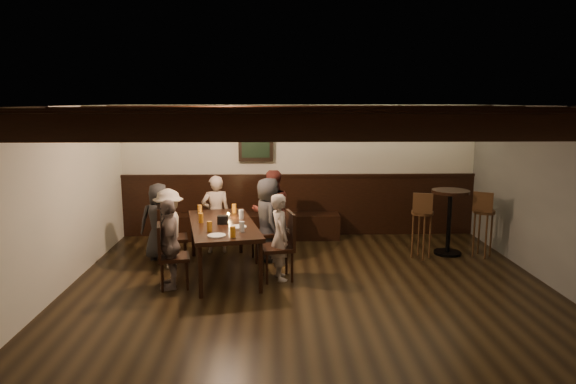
{
  "coord_description": "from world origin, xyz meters",
  "views": [
    {
      "loc": [
        -0.49,
        -5.85,
        2.46
      ],
      "look_at": [
        -0.28,
        1.3,
        1.19
      ],
      "focal_mm": 32.0,
      "sensor_mm": 36.0,
      "label": 1
    }
  ],
  "objects_px": {
    "chair_right_far": "(278,259)",
    "person_bench_centre": "(216,214)",
    "chair_right_near": "(266,243)",
    "bar_stool_left": "(421,234)",
    "person_left_near": "(169,228)",
    "chair_left_near": "(172,248)",
    "person_right_near": "(268,219)",
    "person_bench_right": "(272,211)",
    "dining_table": "(223,227)",
    "person_left_far": "(170,244)",
    "high_top_table": "(449,212)",
    "person_bench_left": "(159,221)",
    "person_right_far": "(280,237)",
    "bar_stool_right": "(483,232)",
    "chair_left_far": "(173,268)"
  },
  "relations": [
    {
      "from": "chair_left_far",
      "to": "person_bench_left",
      "type": "height_order",
      "value": "person_bench_left"
    },
    {
      "from": "chair_right_near",
      "to": "bar_stool_right",
      "type": "distance_m",
      "value": 3.45
    },
    {
      "from": "person_bench_right",
      "to": "person_left_near",
      "type": "height_order",
      "value": "person_bench_right"
    },
    {
      "from": "chair_right_far",
      "to": "person_bench_centre",
      "type": "xyz_separation_m",
      "value": [
        -1.0,
        1.33,
        0.35
      ]
    },
    {
      "from": "chair_left_near",
      "to": "chair_right_far",
      "type": "relative_size",
      "value": 0.97
    },
    {
      "from": "bar_stool_right",
      "to": "bar_stool_left",
      "type": "bearing_deg",
      "value": -144.81
    },
    {
      "from": "chair_right_far",
      "to": "person_right_near",
      "type": "bearing_deg",
      "value": -1.91
    },
    {
      "from": "dining_table",
      "to": "bar_stool_left",
      "type": "bearing_deg",
      "value": -0.22
    },
    {
      "from": "chair_left_near",
      "to": "bar_stool_left",
      "type": "xyz_separation_m",
      "value": [
        3.86,
        0.31,
        0.12
      ]
    },
    {
      "from": "chair_right_near",
      "to": "bar_stool_left",
      "type": "distance_m",
      "value": 2.45
    },
    {
      "from": "chair_left_near",
      "to": "chair_right_far",
      "type": "xyz_separation_m",
      "value": [
        1.59,
        -0.6,
        0.01
      ]
    },
    {
      "from": "dining_table",
      "to": "bar_stool_left",
      "type": "height_order",
      "value": "bar_stool_left"
    },
    {
      "from": "dining_table",
      "to": "person_left_far",
      "type": "bearing_deg",
      "value": -149.04
    },
    {
      "from": "person_bench_left",
      "to": "bar_stool_right",
      "type": "bearing_deg",
      "value": 168.06
    },
    {
      "from": "person_right_near",
      "to": "bar_stool_left",
      "type": "bearing_deg",
      "value": -101.0
    },
    {
      "from": "person_bench_right",
      "to": "person_left_near",
      "type": "relative_size",
      "value": 1.15
    },
    {
      "from": "chair_left_near",
      "to": "person_bench_right",
      "type": "relative_size",
      "value": 0.68
    },
    {
      "from": "chair_right_far",
      "to": "bar_stool_right",
      "type": "relative_size",
      "value": 0.89
    },
    {
      "from": "chair_right_near",
      "to": "person_right_far",
      "type": "height_order",
      "value": "person_right_far"
    },
    {
      "from": "person_left_far",
      "to": "bar_stool_right",
      "type": "relative_size",
      "value": 1.12
    },
    {
      "from": "person_bench_left",
      "to": "person_bench_centre",
      "type": "relative_size",
      "value": 0.94
    },
    {
      "from": "chair_right_near",
      "to": "person_bench_left",
      "type": "height_order",
      "value": "person_bench_left"
    },
    {
      "from": "person_bench_left",
      "to": "chair_left_far",
      "type": "bearing_deg",
      "value": 97.66
    },
    {
      "from": "dining_table",
      "to": "chair_right_far",
      "type": "xyz_separation_m",
      "value": [
        0.79,
        -0.3,
        -0.39
      ]
    },
    {
      "from": "person_bench_right",
      "to": "person_right_far",
      "type": "xyz_separation_m",
      "value": [
        0.12,
        -1.35,
        -0.07
      ]
    },
    {
      "from": "person_left_near",
      "to": "bar_stool_left",
      "type": "bearing_deg",
      "value": 83.2
    },
    {
      "from": "person_right_far",
      "to": "bar_stool_left",
      "type": "xyz_separation_m",
      "value": [
        2.24,
        0.9,
        -0.21
      ]
    },
    {
      "from": "person_left_far",
      "to": "bar_stool_left",
      "type": "xyz_separation_m",
      "value": [
        3.71,
        1.2,
        -0.2
      ]
    },
    {
      "from": "person_bench_centre",
      "to": "person_left_far",
      "type": "distance_m",
      "value": 1.68
    },
    {
      "from": "high_top_table",
      "to": "bar_stool_left",
      "type": "height_order",
      "value": "bar_stool_left"
    },
    {
      "from": "dining_table",
      "to": "high_top_table",
      "type": "height_order",
      "value": "high_top_table"
    },
    {
      "from": "person_left_near",
      "to": "bar_stool_left",
      "type": "xyz_separation_m",
      "value": [
        3.89,
        0.32,
        -0.19
      ]
    },
    {
      "from": "person_left_near",
      "to": "person_bench_centre",
      "type": "bearing_deg",
      "value": 128.66
    },
    {
      "from": "person_left_near",
      "to": "bar_stool_right",
      "type": "distance_m",
      "value": 4.91
    },
    {
      "from": "chair_right_far",
      "to": "person_right_far",
      "type": "xyz_separation_m",
      "value": [
        0.03,
        0.01,
        0.31
      ]
    },
    {
      "from": "person_bench_left",
      "to": "person_right_near",
      "type": "distance_m",
      "value": 1.71
    },
    {
      "from": "person_bench_right",
      "to": "high_top_table",
      "type": "relative_size",
      "value": 1.29
    },
    {
      "from": "chair_right_near",
      "to": "person_bench_left",
      "type": "xyz_separation_m",
      "value": [
        -1.68,
        0.12,
        0.33
      ]
    },
    {
      "from": "person_bench_right",
      "to": "high_top_table",
      "type": "xyz_separation_m",
      "value": [
        2.86,
        -0.25,
        0.01
      ]
    },
    {
      "from": "person_left_near",
      "to": "person_right_far",
      "type": "distance_m",
      "value": 1.75
    },
    {
      "from": "person_left_near",
      "to": "person_right_near",
      "type": "xyz_separation_m",
      "value": [
        1.47,
        0.3,
        0.06
      ]
    },
    {
      "from": "chair_left_near",
      "to": "person_right_near",
      "type": "height_order",
      "value": "person_right_near"
    },
    {
      "from": "chair_left_far",
      "to": "person_right_near",
      "type": "distance_m",
      "value": 1.76
    },
    {
      "from": "person_bench_centre",
      "to": "dining_table",
      "type": "bearing_deg",
      "value": 90.0
    },
    {
      "from": "chair_left_near",
      "to": "person_bench_centre",
      "type": "height_order",
      "value": "person_bench_centre"
    },
    {
      "from": "chair_left_near",
      "to": "person_right_near",
      "type": "bearing_deg",
      "value": 90.0
    },
    {
      "from": "chair_right_far",
      "to": "person_bench_left",
      "type": "height_order",
      "value": "person_bench_left"
    },
    {
      "from": "person_bench_right",
      "to": "person_right_near",
      "type": "relative_size",
      "value": 1.05
    },
    {
      "from": "high_top_table",
      "to": "bar_stool_left",
      "type": "xyz_separation_m",
      "value": [
        -0.5,
        -0.21,
        -0.3
      ]
    },
    {
      "from": "dining_table",
      "to": "chair_right_far",
      "type": "distance_m",
      "value": 0.93
    }
  ]
}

